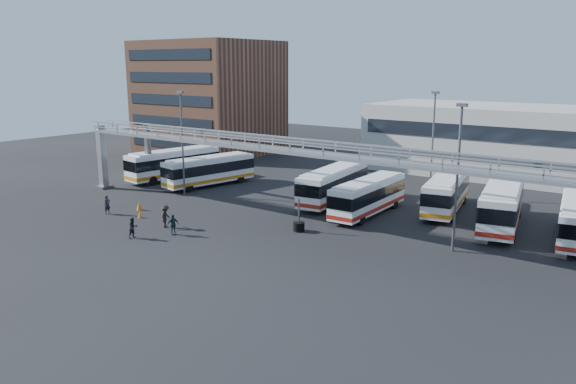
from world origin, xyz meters
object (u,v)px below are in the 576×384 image
Objects in this scene: pedestrian_b at (133,228)px; bus_0 at (174,163)px; bus_1 at (209,170)px; pedestrian_c at (166,216)px; light_pole_left at (182,137)px; bus_7 at (502,204)px; tire_stack at (299,226)px; cone_right at (139,206)px; cone_left at (140,214)px; light_pole_mid at (458,170)px; pedestrian_a at (107,205)px; bus_6 at (447,191)px; light_pole_back at (433,138)px; bus_4 at (334,183)px; pedestrian_d at (173,225)px; bus_5 at (368,195)px.

bus_0 is at bearing 43.04° from pedestrian_b.
bus_1 is 15.84m from pedestrian_c.
light_pole_left reaches higher than bus_7.
bus_0 reaches higher than tire_stack.
bus_0 is at bearing 172.10° from bus_7.
pedestrian_b is at bearing -135.05° from tire_stack.
pedestrian_c is at bearing -20.37° from cone_right.
pedestrian_b is at bearing -43.64° from cone_left.
bus_1 is at bearing 155.62° from tire_stack.
light_pole_mid is (28.00, -1.00, 0.00)m from light_pole_left.
pedestrian_a is at bearing -164.54° from cone_left.
bus_0 reaches higher than bus_6.
cone_left is 2.64m from cone_right.
light_pole_left reaches higher than pedestrian_c.
light_pole_left is at bearing -69.42° from bus_1.
pedestrian_b is at bearing 158.92° from pedestrian_c.
cone_left is (-16.47, -22.37, -5.42)m from light_pole_back.
light_pole_mid reaches higher than bus_4.
light_pole_left is at bearing 64.23° from pedestrian_d.
pedestrian_b is 0.99× the size of pedestrian_d.
pedestrian_d is at bearing -150.62° from bus_7.
bus_6 is at bearing 145.38° from bus_7.
bus_1 is 18.83m from pedestrian_b.
pedestrian_d is (-13.98, -19.32, -0.98)m from bus_6.
pedestrian_c reaches higher than pedestrian_a.
bus_4 reaches higher than bus_1.
bus_6 is at bearing 10.91° from bus_4.
light_pole_left is 10.58m from cone_left.
bus_7 reaches higher than cone_right.
light_pole_mid is at bearing -33.94° from bus_4.
light_pole_back is (-8.00, 15.00, 0.00)m from light_pole_mid.
tire_stack reaches higher than cone_right.
pedestrian_b is (-12.28, -26.37, -4.93)m from light_pole_back.
pedestrian_d is 2.60× the size of cone_left.
light_pole_back is 26.63m from pedestrian_c.
bus_1 is 6.73× the size of pedestrian_b.
bus_7 is 25.86m from pedestrian_d.
bus_5 is 0.95× the size of bus_6.
bus_4 is 16.68m from pedestrian_d.
light_pole_back is 16.57× the size of cone_left.
bus_0 reaches higher than pedestrian_b.
pedestrian_a is at bearing -153.05° from bus_6.
bus_5 is at bearing 151.62° from light_pole_mid.
tire_stack is (7.13, 6.52, -0.36)m from pedestrian_d.
tire_stack is at bearing 20.44° from cone_left.
bus_7 is (29.70, 2.64, 0.18)m from bus_1.
pedestrian_c is at bearing -119.93° from bus_4.
bus_4 is (14.57, 1.68, 0.08)m from bus_1.
bus_5 is at bearing -64.13° from pedestrian_c.
cone_right is 15.53m from tire_stack.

